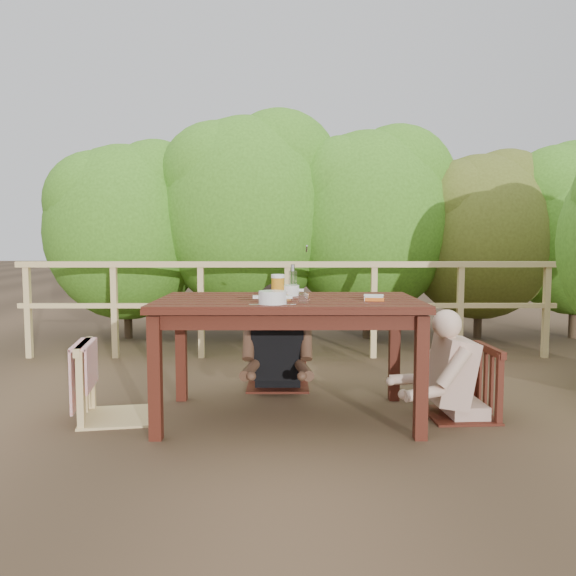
{
  "coord_description": "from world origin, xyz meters",
  "views": [
    {
      "loc": [
        -0.01,
        -3.82,
        1.23
      ],
      "look_at": [
        0.0,
        0.05,
        0.9
      ],
      "focal_mm": 35.16,
      "sensor_mm": 36.0,
      "label": 1
    }
  ],
  "objects_px": {
    "chair_far": "(278,326)",
    "diner_right": "(466,329)",
    "table": "(288,360)",
    "woman": "(278,307)",
    "tumbler": "(304,299)",
    "chair_right": "(461,350)",
    "soup_near": "(273,299)",
    "butter_tub": "(374,299)",
    "chair_left": "(117,346)",
    "bread_roll": "(283,299)",
    "beer_glass": "(278,287)",
    "bottle": "(293,281)",
    "soup_far": "(288,291)"
  },
  "relations": [
    {
      "from": "table",
      "to": "chair_far",
      "type": "distance_m",
      "value": 0.86
    },
    {
      "from": "table",
      "to": "woman",
      "type": "relative_size",
      "value": 1.31
    },
    {
      "from": "diner_right",
      "to": "beer_glass",
      "type": "height_order",
      "value": "diner_right"
    },
    {
      "from": "chair_left",
      "to": "bread_roll",
      "type": "relative_size",
      "value": 9.05
    },
    {
      "from": "chair_left",
      "to": "chair_right",
      "type": "xyz_separation_m",
      "value": [
        2.38,
        0.03,
        -0.04
      ]
    },
    {
      "from": "chair_far",
      "to": "bread_roll",
      "type": "height_order",
      "value": "chair_far"
    },
    {
      "from": "chair_left",
      "to": "chair_far",
      "type": "distance_m",
      "value": 1.38
    },
    {
      "from": "woman",
      "to": "diner_right",
      "type": "bearing_deg",
      "value": 147.65
    },
    {
      "from": "chair_right",
      "to": "bottle",
      "type": "xyz_separation_m",
      "value": [
        -1.17,
        0.13,
        0.47
      ]
    },
    {
      "from": "table",
      "to": "soup_near",
      "type": "height_order",
      "value": "soup_near"
    },
    {
      "from": "woman",
      "to": "diner_right",
      "type": "height_order",
      "value": "woman"
    },
    {
      "from": "diner_right",
      "to": "soup_near",
      "type": "xyz_separation_m",
      "value": [
        -1.33,
        -0.36,
        0.25
      ]
    },
    {
      "from": "tumbler",
      "to": "butter_tub",
      "type": "height_order",
      "value": "tumbler"
    },
    {
      "from": "chair_left",
      "to": "bottle",
      "type": "relative_size",
      "value": 4.14
    },
    {
      "from": "chair_far",
      "to": "bottle",
      "type": "relative_size",
      "value": 4.22
    },
    {
      "from": "chair_right",
      "to": "beer_glass",
      "type": "relative_size",
      "value": 5.21
    },
    {
      "from": "table",
      "to": "woman",
      "type": "xyz_separation_m",
      "value": [
        -0.08,
        0.87,
        0.26
      ]
    },
    {
      "from": "chair_left",
      "to": "tumbler",
      "type": "distance_m",
      "value": 1.35
    },
    {
      "from": "chair_left",
      "to": "woman",
      "type": "height_order",
      "value": "woman"
    },
    {
      "from": "bread_roll",
      "to": "tumbler",
      "type": "height_order",
      "value": "tumbler"
    },
    {
      "from": "woman",
      "to": "soup_far",
      "type": "height_order",
      "value": "woman"
    },
    {
      "from": "beer_glass",
      "to": "diner_right",
      "type": "bearing_deg",
      "value": -0.18
    },
    {
      "from": "bread_roll",
      "to": "butter_tub",
      "type": "distance_m",
      "value": 0.6
    },
    {
      "from": "chair_far",
      "to": "butter_tub",
      "type": "distance_m",
      "value": 1.22
    },
    {
      "from": "bottle",
      "to": "tumbler",
      "type": "distance_m",
      "value": 0.45
    },
    {
      "from": "table",
      "to": "chair_right",
      "type": "distance_m",
      "value": 1.2
    },
    {
      "from": "soup_near",
      "to": "chair_left",
      "type": "bearing_deg",
      "value": 162.99
    },
    {
      "from": "chair_far",
      "to": "diner_right",
      "type": "xyz_separation_m",
      "value": [
        1.31,
        -0.82,
        0.11
      ]
    },
    {
      "from": "table",
      "to": "butter_tub",
      "type": "height_order",
      "value": "butter_tub"
    },
    {
      "from": "table",
      "to": "bread_roll",
      "type": "distance_m",
      "value": 0.47
    },
    {
      "from": "bottle",
      "to": "butter_tub",
      "type": "height_order",
      "value": "bottle"
    },
    {
      "from": "woman",
      "to": "soup_near",
      "type": "height_order",
      "value": "woman"
    },
    {
      "from": "woman",
      "to": "soup_near",
      "type": "xyz_separation_m",
      "value": [
        -0.01,
        -1.2,
        0.19
      ]
    },
    {
      "from": "beer_glass",
      "to": "tumbler",
      "type": "height_order",
      "value": "beer_glass"
    },
    {
      "from": "table",
      "to": "soup_near",
      "type": "relative_size",
      "value": 5.97
    },
    {
      "from": "chair_right",
      "to": "bottle",
      "type": "bearing_deg",
      "value": -99.72
    },
    {
      "from": "chair_far",
      "to": "butter_tub",
      "type": "relative_size",
      "value": 7.97
    },
    {
      "from": "soup_near",
      "to": "bottle",
      "type": "distance_m",
      "value": 0.52
    },
    {
      "from": "beer_glass",
      "to": "woman",
      "type": "bearing_deg",
      "value": 90.87
    },
    {
      "from": "bread_roll",
      "to": "beer_glass",
      "type": "relative_size",
      "value": 0.62
    },
    {
      "from": "soup_far",
      "to": "tumbler",
      "type": "height_order",
      "value": "soup_far"
    },
    {
      "from": "bread_roll",
      "to": "diner_right",
      "type": "bearing_deg",
      "value": 8.89
    },
    {
      "from": "table",
      "to": "soup_far",
      "type": "xyz_separation_m",
      "value": [
        -0.0,
        0.2,
        0.45
      ]
    },
    {
      "from": "tumbler",
      "to": "chair_right",
      "type": "bearing_deg",
      "value": 15.4
    },
    {
      "from": "chair_right",
      "to": "woman",
      "type": "xyz_separation_m",
      "value": [
        -1.28,
        0.84,
        0.2
      ]
    },
    {
      "from": "chair_right",
      "to": "diner_right",
      "type": "height_order",
      "value": "diner_right"
    },
    {
      "from": "diner_right",
      "to": "bread_roll",
      "type": "distance_m",
      "value": 1.3
    },
    {
      "from": "woman",
      "to": "bread_roll",
      "type": "height_order",
      "value": "woman"
    },
    {
      "from": "chair_right",
      "to": "bread_roll",
      "type": "xyz_separation_m",
      "value": [
        -1.24,
        -0.2,
        0.38
      ]
    },
    {
      "from": "woman",
      "to": "soup_near",
      "type": "bearing_deg",
      "value": 89.42
    }
  ]
}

